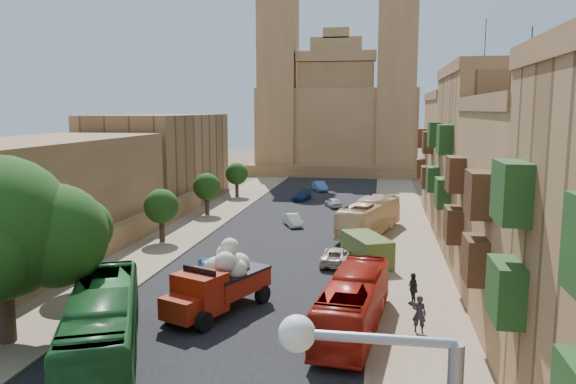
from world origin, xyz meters
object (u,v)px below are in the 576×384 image
(street_tree_a, at_px, (83,229))
(bus_red_east, at_px, (353,303))
(street_tree_b, at_px, (161,207))
(bus_green_north, at_px, (102,327))
(red_truck, at_px, (218,282))
(car_blue_a, at_px, (208,267))
(street_tree_c, at_px, (207,187))
(car_blue_b, at_px, (320,186))
(street_tree_d, at_px, (237,174))
(pedestrian_a, at_px, (419,314))
(car_cream, at_px, (336,256))
(church, at_px, (338,116))
(olive_pickup, at_px, (366,250))
(bus_cream_east, at_px, (370,217))
(car_white_a, at_px, (293,220))
(ficus_tree, at_px, (1,233))
(pedestrian_c, at_px, (413,289))
(car_white_b, at_px, (333,203))
(car_dkblue, at_px, (302,196))

(street_tree_a, bearing_deg, bus_red_east, -14.28)
(street_tree_a, xyz_separation_m, street_tree_b, (0.00, 12.00, -0.73))
(bus_red_east, bearing_deg, bus_green_north, 33.84)
(red_truck, distance_m, car_blue_a, 6.89)
(street_tree_c, xyz_separation_m, car_blue_b, (9.50, 18.59, -2.21))
(street_tree_d, distance_m, red_truck, 39.87)
(pedestrian_a, bearing_deg, car_cream, -55.86)
(street_tree_b, xyz_separation_m, street_tree_c, (0.00, 12.00, -0.04))
(car_cream, xyz_separation_m, pedestrian_a, (4.84, -11.38, 0.34))
(church, height_order, car_blue_a, church)
(olive_pickup, bearing_deg, car_cream, -167.14)
(bus_cream_east, relative_size, car_white_a, 3.16)
(olive_pickup, relative_size, car_blue_b, 1.38)
(ficus_tree, distance_m, pedestrian_c, 20.75)
(olive_pickup, xyz_separation_m, car_white_b, (-4.17, 22.25, -0.43))
(olive_pickup, height_order, bus_green_north, bus_green_north)
(church, height_order, bus_green_north, church)
(ficus_tree, xyz_separation_m, pedestrian_a, (18.73, 4.15, -4.19))
(car_blue_a, relative_size, car_white_b, 1.01)
(red_truck, xyz_separation_m, car_white_b, (3.25, 33.06, -1.14))
(car_white_b, bearing_deg, street_tree_d, -46.25)
(car_white_a, bearing_deg, street_tree_c, 131.33)
(street_tree_b, bearing_deg, car_white_a, 39.19)
(car_blue_b, bearing_deg, car_white_a, -111.12)
(bus_cream_east, distance_m, car_white_b, 13.33)
(car_white_a, bearing_deg, red_truck, -115.62)
(car_dkblue, bearing_deg, bus_red_east, -68.72)
(street_tree_b, xyz_separation_m, red_truck, (9.08, -14.80, -1.19))
(car_blue_b, relative_size, pedestrian_a, 2.06)
(church, distance_m, car_blue_b, 25.62)
(bus_green_north, bearing_deg, car_cream, 40.00)
(car_white_b, bearing_deg, church, -107.60)
(olive_pickup, distance_m, bus_cream_east, 9.64)
(street_tree_a, relative_size, car_blue_a, 1.68)
(red_truck, distance_m, car_cream, 11.71)
(red_truck, bearing_deg, street_tree_a, 162.84)
(car_white_a, bearing_deg, car_blue_a, -125.02)
(ficus_tree, bearing_deg, street_tree_c, 91.03)
(car_blue_a, distance_m, car_white_b, 27.40)
(church, height_order, street_tree_b, church)
(street_tree_d, relative_size, olive_pickup, 0.81)
(street_tree_a, bearing_deg, ficus_tree, -85.87)
(street_tree_a, bearing_deg, church, 81.46)
(olive_pickup, height_order, bus_red_east, bus_red_east)
(church, relative_size, street_tree_a, 6.76)
(car_blue_a, bearing_deg, street_tree_d, 80.38)
(church, distance_m, street_tree_c, 44.28)
(car_blue_a, xyz_separation_m, car_dkblue, (1.75, 31.07, 0.00))
(car_cream, relative_size, pedestrian_a, 2.28)
(car_dkblue, bearing_deg, bus_cream_east, -54.33)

